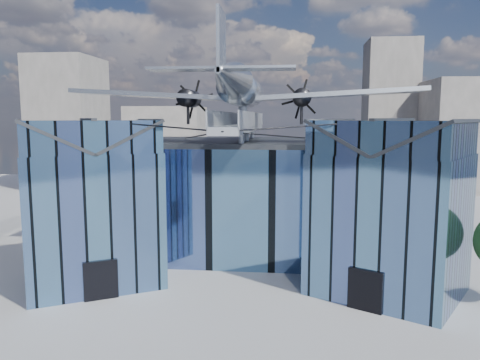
# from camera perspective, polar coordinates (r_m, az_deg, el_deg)

# --- Properties ---
(ground_plane) EXTENTS (120.00, 120.00, 0.00)m
(ground_plane) POSITION_cam_1_polar(r_m,az_deg,el_deg) (35.11, -0.36, -12.17)
(ground_plane) COLOR gray
(museum) EXTENTS (32.88, 24.50, 17.60)m
(museum) POSITION_cam_1_polar(r_m,az_deg,el_deg) (39.34, 0.60, -1.67)
(museum) COLOR #5074A3
(museum) RESTS_ON ground
(bg_towers) EXTENTS (77.00, 24.50, 26.00)m
(bg_towers) POSITION_cam_1_polar(r_m,az_deg,el_deg) (83.37, 4.65, 6.26)
(bg_towers) COLOR slate
(bg_towers) RESTS_ON ground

